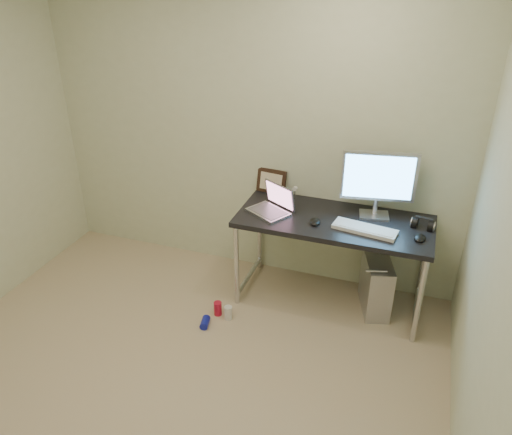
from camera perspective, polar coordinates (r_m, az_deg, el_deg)
name	(u,v)px	position (r m, az deg, el deg)	size (l,w,h in m)	color
floor	(155,406)	(3.40, -11.51, -20.38)	(3.50, 3.50, 0.00)	tan
wall_back	(249,131)	(4.06, -0.80, 9.86)	(3.50, 0.02, 2.50)	beige
wall_right	(506,304)	(2.29, 26.65, -8.81)	(0.02, 3.50, 2.50)	beige
desk	(334,229)	(3.82, 8.85, -1.31)	(1.45, 0.64, 0.75)	black
tower_computer	(376,284)	(4.04, 13.54, -7.43)	(0.30, 0.46, 0.47)	silver
cable_a	(376,248)	(4.15, 13.55, -3.46)	(0.01, 0.01, 0.70)	black
cable_b	(387,254)	(4.14, 14.72, -4.03)	(0.01, 0.01, 0.72)	black
can_red	(218,308)	(3.97, -4.38, -10.33)	(0.06, 0.06, 0.11)	#B7132F
can_white	(228,313)	(3.92, -3.19, -10.82)	(0.06, 0.06, 0.11)	silver
can_blue	(205,322)	(3.89, -5.84, -11.85)	(0.06, 0.06, 0.11)	#151DAA
laptop	(273,206)	(3.83, 1.91, 1.38)	(0.39, 0.37, 0.21)	silver
monitor	(379,180)	(3.76, 13.83, 4.23)	(0.54, 0.19, 0.51)	silver
keyboard	(365,229)	(3.65, 12.33, -1.31)	(0.45, 0.15, 0.03)	silver
mouse_right	(420,237)	(3.64, 18.23, -2.11)	(0.08, 0.12, 0.04)	black
mouse_left	(315,221)	(3.69, 6.76, -0.36)	(0.08, 0.12, 0.04)	black
headphones	(423,224)	(3.80, 18.54, -0.73)	(0.17, 0.10, 0.11)	black
picture_frame	(271,181)	(4.11, 1.77, 4.17)	(0.25, 0.03, 0.20)	black
webcam	(295,190)	(4.02, 4.48, 3.17)	(0.04, 0.03, 0.11)	silver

